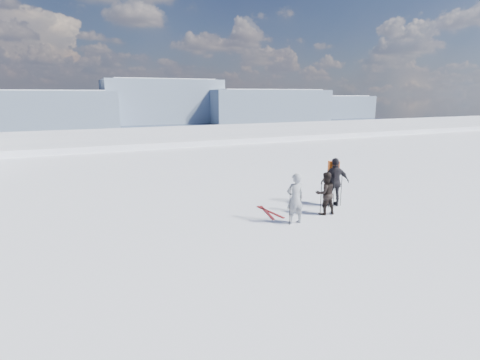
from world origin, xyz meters
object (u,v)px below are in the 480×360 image
object	(u,v)px
skier_dark	(325,193)
skis_loose	(269,212)
skier_grey	(295,199)
skier_pack	(335,182)

from	to	relation	value
skier_dark	skis_loose	world-z (taller)	skier_dark
skier_grey	skis_loose	world-z (taller)	skier_grey
skier_dark	skier_pack	size ratio (longest dim) A/B	0.82
skier_grey	skier_dark	bearing A→B (deg)	-162.11
skier_grey	skier_dark	distance (m)	1.63
skier_dark	skier_grey	bearing A→B (deg)	20.44
skier_pack	skier_dark	bearing A→B (deg)	54.46
skier_grey	skis_loose	distance (m)	1.69
skier_pack	skier_grey	bearing A→B (deg)	42.64
skier_grey	skier_dark	xyz separation A→B (m)	(1.58, 0.42, -0.09)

